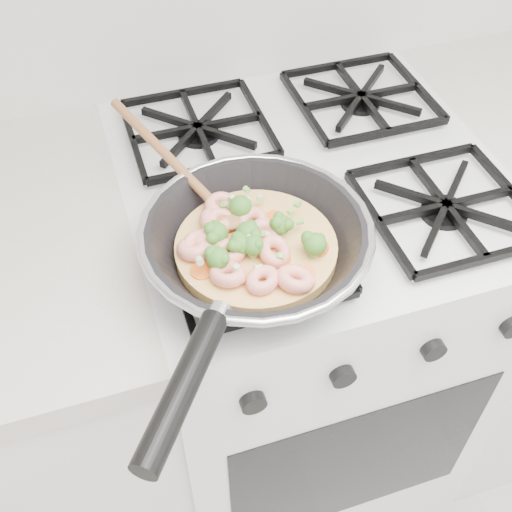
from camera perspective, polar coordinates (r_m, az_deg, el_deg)
name	(u,v)px	position (r m, az deg, el deg)	size (l,w,h in m)	color
stove	(299,334)	(1.35, 3.91, -7.05)	(0.60, 0.60, 0.92)	white
skillet	(252,244)	(0.82, -0.32, 1.08)	(0.37, 0.57, 0.10)	black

